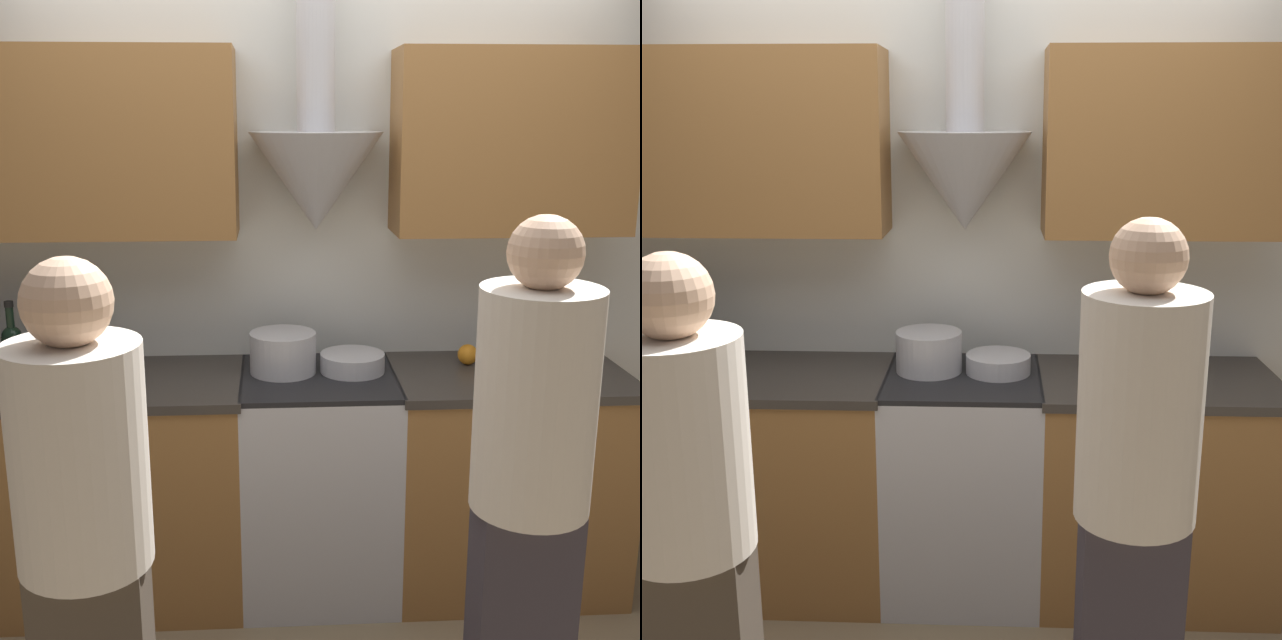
# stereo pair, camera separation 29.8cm
# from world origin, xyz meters

# --- Properties ---
(ground_plane) EXTENTS (12.00, 12.00, 0.00)m
(ground_plane) POSITION_xyz_m (0.00, 0.00, 0.00)
(ground_plane) COLOR #847051
(wall_back) EXTENTS (8.40, 0.52, 2.60)m
(wall_back) POSITION_xyz_m (-0.12, 0.59, 1.47)
(wall_back) COLOR silver
(wall_back) RESTS_ON ground_plane
(counter_left) EXTENTS (1.60, 0.62, 0.91)m
(counter_left) POSITION_xyz_m (-1.10, 0.32, 0.46)
(counter_left) COLOR #9E6B38
(counter_left) RESTS_ON ground_plane
(counter_right) EXTENTS (0.94, 0.62, 0.91)m
(counter_right) POSITION_xyz_m (0.76, 0.32, 0.46)
(counter_right) COLOR #9E6B38
(counter_right) RESTS_ON ground_plane
(stove_range) EXTENTS (0.61, 0.60, 0.91)m
(stove_range) POSITION_xyz_m (0.00, 0.32, 0.46)
(stove_range) COLOR silver
(stove_range) RESTS_ON ground_plane
(wine_bottle_6) EXTENTS (0.07, 0.07, 0.35)m
(wine_bottle_6) POSITION_xyz_m (-1.25, 0.32, 1.05)
(wine_bottle_6) COLOR black
(wine_bottle_6) RESTS_ON counter_left
(wine_bottle_7) EXTENTS (0.08, 0.08, 0.32)m
(wine_bottle_7) POSITION_xyz_m (-1.16, 0.30, 1.04)
(wine_bottle_7) COLOR black
(wine_bottle_7) RESTS_ON counter_left
(wine_bottle_8) EXTENTS (0.08, 0.08, 0.34)m
(wine_bottle_8) POSITION_xyz_m (-1.05, 0.30, 1.05)
(wine_bottle_8) COLOR black
(wine_bottle_8) RESTS_ON counter_left
(stock_pot) EXTENTS (0.26, 0.26, 0.16)m
(stock_pot) POSITION_xyz_m (-0.14, 0.37, 0.99)
(stock_pot) COLOR silver
(stock_pot) RESTS_ON stove_range
(mixing_bowl) EXTENTS (0.26, 0.26, 0.07)m
(mixing_bowl) POSITION_xyz_m (0.14, 0.36, 0.95)
(mixing_bowl) COLOR silver
(mixing_bowl) RESTS_ON stove_range
(orange_fruit) EXTENTS (0.08, 0.08, 0.08)m
(orange_fruit) POSITION_xyz_m (0.62, 0.42, 0.95)
(orange_fruit) COLOR orange
(orange_fruit) RESTS_ON counter_right
(chefs_knife) EXTENTS (0.20, 0.12, 0.01)m
(chefs_knife) POSITION_xyz_m (0.75, 0.19, 0.92)
(chefs_knife) COLOR silver
(chefs_knife) RESTS_ON counter_right
(person_foreground_left) EXTENTS (0.33, 0.33, 1.60)m
(person_foreground_left) POSITION_xyz_m (-0.64, -0.88, 0.89)
(person_foreground_left) COLOR #473D33
(person_foreground_left) RESTS_ON ground_plane
(person_foreground_right) EXTENTS (0.31, 0.31, 1.68)m
(person_foreground_right) POSITION_xyz_m (0.48, -0.80, 0.93)
(person_foreground_right) COLOR #38333D
(person_foreground_right) RESTS_ON ground_plane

